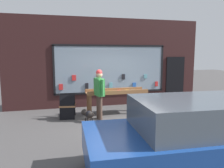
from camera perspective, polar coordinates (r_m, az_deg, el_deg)
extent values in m
plane|color=#474444|center=(7.44, 3.07, -9.61)|extent=(40.00, 40.00, 0.00)
cube|color=#331919|center=(9.42, -1.29, 5.63)|extent=(8.44, 0.20, 3.73)
cube|color=gray|center=(9.35, -0.22, 3.90)|extent=(4.75, 0.03, 1.99)
cube|color=black|center=(9.33, -0.23, 10.00)|extent=(4.83, 0.06, 0.08)
cube|color=black|center=(9.47, -0.22, -2.11)|extent=(4.83, 0.06, 0.08)
cube|color=black|center=(9.06, -14.96, 3.51)|extent=(0.08, 0.06, 1.99)
cube|color=black|center=(10.20, 12.84, 4.04)|extent=(0.08, 0.06, 1.99)
cube|color=red|center=(9.09, -13.21, -0.77)|extent=(0.16, 0.03, 0.24)
cube|color=red|center=(9.07, -9.91, 1.61)|extent=(0.16, 0.03, 0.23)
cube|color=black|center=(9.18, -6.59, -0.58)|extent=(0.13, 0.03, 0.26)
cube|color=yellow|center=(9.22, -3.40, 1.73)|extent=(0.13, 0.03, 0.21)
cube|color=#5999A5|center=(9.37, -0.30, -0.33)|extent=(0.14, 0.03, 0.25)
cube|color=black|center=(9.49, 3.00, 1.92)|extent=(0.14, 0.03, 0.23)
cube|color=#2659B2|center=(9.69, 5.84, -0.20)|extent=(0.15, 0.03, 0.19)
cube|color=#5999A5|center=(9.85, 8.74, 1.99)|extent=(0.14, 0.03, 0.19)
cube|color=red|center=(10.12, 11.55, 0.05)|extent=(0.14, 0.03, 0.21)
cube|color=black|center=(10.58, 16.12, 1.13)|extent=(0.90, 0.04, 2.10)
cube|color=brown|center=(7.73, -5.71, -5.90)|extent=(0.09, 0.09, 0.80)
cube|color=brown|center=(8.29, 8.50, -4.99)|extent=(0.09, 0.09, 0.80)
cube|color=brown|center=(8.19, -6.26, -5.12)|extent=(0.09, 0.09, 0.80)
cube|color=brown|center=(8.73, 7.25, -4.33)|extent=(0.09, 0.09, 0.80)
cube|color=brown|center=(8.09, 1.18, -2.19)|extent=(2.26, 0.65, 0.04)
cube|color=brown|center=(7.81, 1.77, -2.11)|extent=(2.26, 0.07, 0.12)
cube|color=brown|center=(8.35, 0.63, -1.45)|extent=(2.26, 0.07, 0.12)
cube|color=red|center=(7.77, -5.33, -2.42)|extent=(0.16, 0.23, 0.02)
cube|color=orange|center=(7.83, -3.72, -2.30)|extent=(0.19, 0.21, 0.03)
cube|color=black|center=(7.85, -1.76, -2.27)|extent=(0.18, 0.21, 0.02)
cube|color=yellow|center=(7.99, 0.55, -2.07)|extent=(0.13, 0.22, 0.03)
cube|color=red|center=(8.24, 2.04, -1.76)|extent=(0.17, 0.22, 0.03)
cube|color=yellow|center=(8.29, 4.05, -1.72)|extent=(0.13, 0.22, 0.03)
cube|color=#5999A5|center=(8.39, 5.59, -1.65)|extent=(0.19, 0.25, 0.02)
cube|color=#994CA5|center=(8.44, 7.62, -1.62)|extent=(0.19, 0.23, 0.02)
cylinder|color=#4C382D|center=(7.47, -3.08, -6.25)|extent=(0.14, 0.14, 0.83)
cylinder|color=#4C382D|center=(7.62, -3.55, -5.98)|extent=(0.14, 0.14, 0.83)
cube|color=#338C3F|center=(7.41, -3.36, -0.81)|extent=(0.31, 0.50, 0.59)
cylinder|color=#338C3F|center=(7.14, -2.47, -1.01)|extent=(0.09, 0.09, 0.56)
cylinder|color=#338C3F|center=(7.67, -4.19, -0.40)|extent=(0.09, 0.09, 0.56)
sphere|color=tan|center=(7.35, -3.39, 2.46)|extent=(0.22, 0.22, 0.22)
sphere|color=red|center=(7.35, -3.39, 2.98)|extent=(0.21, 0.21, 0.21)
ellipsoid|color=black|center=(7.28, -6.02, -7.91)|extent=(0.39, 0.40, 0.23)
ellipsoid|color=black|center=(7.28, -6.02, -7.84)|extent=(0.31, 0.31, 0.24)
sphere|color=black|center=(7.40, -7.23, -7.30)|extent=(0.20, 0.20, 0.20)
cylinder|color=black|center=(7.14, -4.83, -7.92)|extent=(0.08, 0.09, 0.12)
cylinder|color=black|center=(7.44, -6.29, -9.08)|extent=(0.04, 0.04, 0.15)
cylinder|color=black|center=(7.36, -6.89, -9.27)|extent=(0.04, 0.04, 0.15)
cylinder|color=black|center=(7.31, -5.10, -9.36)|extent=(0.04, 0.04, 0.15)
cylinder|color=black|center=(7.23, -5.70, -9.57)|extent=(0.04, 0.04, 0.15)
cube|color=black|center=(7.67, -11.64, -5.88)|extent=(0.53, 0.29, 0.85)
cube|color=brown|center=(7.67, -11.64, -5.88)|extent=(0.55, 0.13, 0.07)
cube|color=black|center=(8.05, -11.41, -5.22)|extent=(0.53, 0.29, 0.85)
cube|color=brown|center=(8.05, -11.41, -5.22)|extent=(0.55, 0.13, 0.07)
cube|color=navy|center=(4.57, 21.53, -13.97)|extent=(4.35, 1.98, 0.55)
cube|color=#4C5660|center=(4.40, 21.90, -7.24)|extent=(2.46, 1.67, 0.56)
cylinder|color=black|center=(4.91, 0.94, -15.32)|extent=(0.61, 0.21, 0.60)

